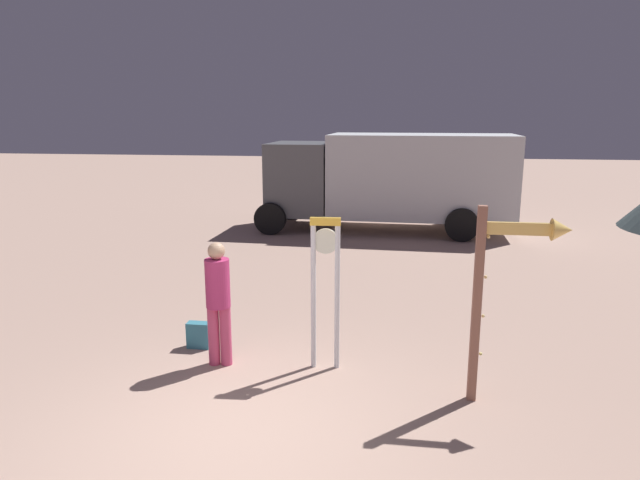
# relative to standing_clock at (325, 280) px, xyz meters

# --- Properties ---
(ground_plane) EXTENTS (80.00, 80.00, 0.00)m
(ground_plane) POSITION_rel_standing_clock_xyz_m (-0.72, -1.86, -1.23)
(ground_plane) COLOR tan
(standing_clock) EXTENTS (0.40, 0.12, 2.06)m
(standing_clock) POSITION_rel_standing_clock_xyz_m (0.00, 0.00, 0.00)
(standing_clock) COLOR silver
(standing_clock) RESTS_ON ground_plane
(arrow_sign) EXTENTS (1.02, 0.25, 2.36)m
(arrow_sign) POSITION_rel_standing_clock_xyz_m (2.19, -0.64, 0.37)
(arrow_sign) COLOR #986552
(arrow_sign) RESTS_ON ground_plane
(person_near_clock) EXTENTS (0.33, 0.33, 1.71)m
(person_near_clock) POSITION_rel_standing_clock_xyz_m (-1.43, -0.12, -0.27)
(person_near_clock) COLOR #C6426A
(person_near_clock) RESTS_ON ground_plane
(backpack) EXTENTS (0.33, 0.20, 0.38)m
(backpack) POSITION_rel_standing_clock_xyz_m (-1.92, 0.39, -1.04)
(backpack) COLOR teal
(backpack) RESTS_ON ground_plane
(box_truck_near) EXTENTS (7.29, 2.86, 2.79)m
(box_truck_near) POSITION_rel_standing_clock_xyz_m (0.71, 9.48, 0.34)
(box_truck_near) COLOR silver
(box_truck_near) RESTS_ON ground_plane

